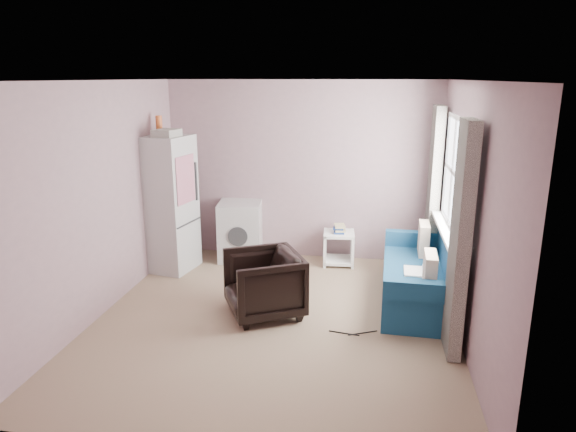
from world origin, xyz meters
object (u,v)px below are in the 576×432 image
object	(u,v)px
armchair	(264,281)
sofa	(425,277)
washing_machine	(240,229)
side_table	(339,246)
fridge	(167,203)

from	to	relation	value
armchair	sofa	xyz separation A→B (m)	(1.77, 0.61, -0.09)
washing_machine	side_table	distance (m)	1.41
armchair	washing_machine	world-z (taller)	washing_machine
fridge	side_table	world-z (taller)	fridge
fridge	side_table	distance (m)	2.40
washing_machine	fridge	bearing A→B (deg)	-155.56
fridge	washing_machine	world-z (taller)	fridge
armchair	sofa	world-z (taller)	sofa
side_table	washing_machine	bearing A→B (deg)	-180.00
armchair	sofa	bearing A→B (deg)	81.49
washing_machine	sofa	bearing A→B (deg)	-31.32
armchair	fridge	world-z (taller)	fridge
side_table	fridge	bearing A→B (deg)	-166.88
fridge	armchair	bearing A→B (deg)	-26.76
washing_machine	side_table	size ratio (longest dim) A/B	1.46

